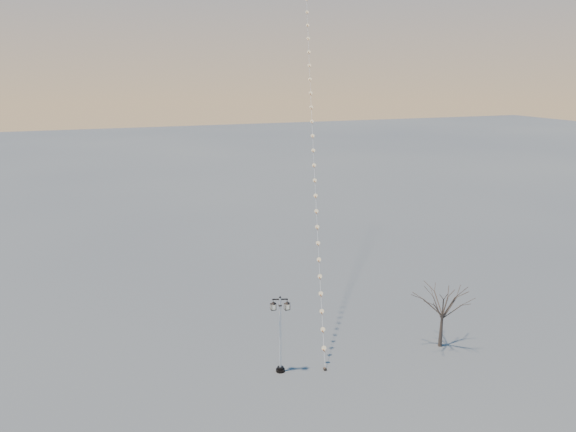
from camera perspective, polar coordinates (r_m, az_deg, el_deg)
name	(u,v)px	position (r m, az deg, el deg)	size (l,w,h in m)	color
ground	(333,370)	(32.31, 4.68, -15.76)	(300.00, 300.00, 0.00)	#4E504F
street_lamp	(280,330)	(30.89, -0.82, -11.88)	(1.12, 0.64, 4.58)	black
bare_tree	(443,304)	(34.77, 15.91, -8.89)	(2.41, 2.41, 4.00)	#42342A
kite_train	(311,63)	(41.78, 2.37, 15.74)	(9.58, 27.18, 34.47)	#38291D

